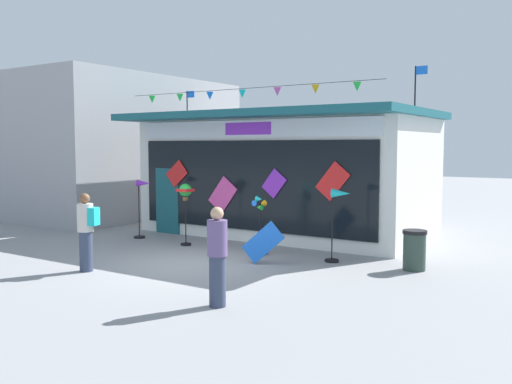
# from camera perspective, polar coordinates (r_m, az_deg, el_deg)

# --- Properties ---
(ground_plane) EXTENTS (80.00, 80.00, 0.00)m
(ground_plane) POSITION_cam_1_polar(r_m,az_deg,el_deg) (12.91, -6.35, -7.29)
(ground_plane) COLOR gray
(kite_shop_building) EXTENTS (8.77, 5.03, 4.79)m
(kite_shop_building) POSITION_cam_1_polar(r_m,az_deg,el_deg) (17.08, 2.99, 1.94)
(kite_shop_building) COLOR silver
(kite_shop_building) RESTS_ON ground_plane
(wind_spinner_far_left) EXTENTS (0.60, 0.32, 1.71)m
(wind_spinner_far_left) POSITION_cam_1_polar(r_m,az_deg,el_deg) (16.45, -11.55, -0.72)
(wind_spinner_far_left) COLOR black
(wind_spinner_far_left) RESTS_ON ground_plane
(wind_spinner_left) EXTENTS (0.35, 0.35, 1.67)m
(wind_spinner_left) POSITION_cam_1_polar(r_m,az_deg,el_deg) (15.08, -7.22, -0.36)
(wind_spinner_left) COLOR black
(wind_spinner_left) RESTS_ON ground_plane
(wind_spinner_center_left) EXTENTS (0.37, 0.37, 1.45)m
(wind_spinner_center_left) POSITION_cam_1_polar(r_m,az_deg,el_deg) (13.81, 0.37, -3.10)
(wind_spinner_center_left) COLOR black
(wind_spinner_center_left) RESTS_ON ground_plane
(wind_spinner_center_right) EXTENTS (0.60, 0.32, 1.71)m
(wind_spinner_center_right) POSITION_cam_1_polar(r_m,az_deg,el_deg) (12.90, 8.37, -1.98)
(wind_spinner_center_right) COLOR black
(wind_spinner_center_right) RESTS_ON ground_plane
(person_near_camera) EXTENTS (0.34, 0.34, 1.68)m
(person_near_camera) POSITION_cam_1_polar(r_m,az_deg,el_deg) (9.36, -3.97, -6.54)
(person_near_camera) COLOR #333D56
(person_near_camera) RESTS_ON ground_plane
(person_mid_plaza) EXTENTS (0.48, 0.39, 1.68)m
(person_mid_plaza) POSITION_cam_1_polar(r_m,az_deg,el_deg) (12.47, -16.94, -3.76)
(person_mid_plaza) COLOR #333D56
(person_mid_plaza) RESTS_ON ground_plane
(trash_bin) EXTENTS (0.52, 0.52, 0.87)m
(trash_bin) POSITION_cam_1_polar(r_m,az_deg,el_deg) (12.58, 15.88, -5.71)
(trash_bin) COLOR #2D4238
(trash_bin) RESTS_ON ground_plane
(display_kite_on_ground) EXTENTS (0.99, 0.31, 0.99)m
(display_kite_on_ground) POSITION_cam_1_polar(r_m,az_deg,el_deg) (12.74, 0.72, -5.17)
(display_kite_on_ground) COLOR blue
(display_kite_on_ground) RESTS_ON ground_plane
(neighbour_building) EXTENTS (6.89, 8.78, 5.27)m
(neighbour_building) POSITION_cam_1_polar(r_m,az_deg,el_deg) (23.51, -14.86, 4.46)
(neighbour_building) COLOR #99999E
(neighbour_building) RESTS_ON ground_plane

